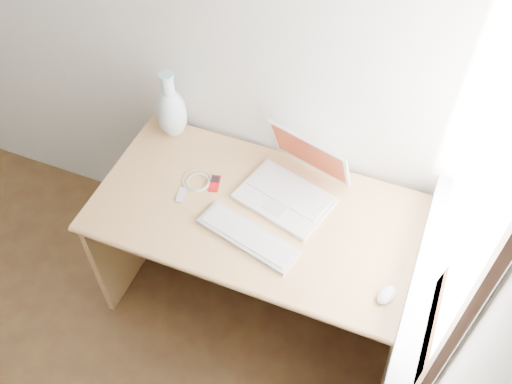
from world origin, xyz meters
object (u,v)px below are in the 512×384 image
at_px(laptop, 289,182).
at_px(desk, 269,228).
at_px(external_keyboard, 248,236).
at_px(vase, 172,111).

bearing_deg(laptop, desk, -116.82).
bearing_deg(desk, laptop, 47.81).
bearing_deg(laptop, external_keyboard, -88.02).
xyz_separation_m(desk, laptop, (0.06, 0.06, 0.26)).
bearing_deg(external_keyboard, vase, 156.56).
xyz_separation_m(external_keyboard, vase, (-0.52, 0.40, 0.13)).
bearing_deg(external_keyboard, laptop, 90.82).
relative_size(laptop, vase, 1.24).
distance_m(desk, laptop, 0.28).
height_order(desk, vase, vase).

